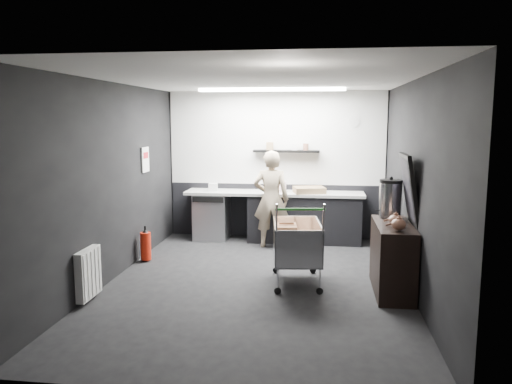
# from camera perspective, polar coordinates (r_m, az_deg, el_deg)

# --- Properties ---
(floor) EXTENTS (5.50, 5.50, 0.00)m
(floor) POSITION_cam_1_polar(r_m,az_deg,el_deg) (6.83, 0.06, -10.45)
(floor) COLOR black
(floor) RESTS_ON ground
(ceiling) EXTENTS (5.50, 5.50, 0.00)m
(ceiling) POSITION_cam_1_polar(r_m,az_deg,el_deg) (6.48, 0.07, 12.75)
(ceiling) COLOR white
(ceiling) RESTS_ON wall_back
(wall_back) EXTENTS (5.50, 0.00, 5.50)m
(wall_back) POSITION_cam_1_polar(r_m,az_deg,el_deg) (9.24, 2.29, 3.08)
(wall_back) COLOR black
(wall_back) RESTS_ON floor
(wall_front) EXTENTS (5.50, 0.00, 5.50)m
(wall_front) POSITION_cam_1_polar(r_m,az_deg,el_deg) (3.85, -5.28, -4.56)
(wall_front) COLOR black
(wall_front) RESTS_ON floor
(wall_left) EXTENTS (0.00, 5.50, 5.50)m
(wall_left) POSITION_cam_1_polar(r_m,az_deg,el_deg) (7.06, -16.24, 1.09)
(wall_left) COLOR black
(wall_left) RESTS_ON floor
(wall_right) EXTENTS (0.00, 5.50, 5.50)m
(wall_right) POSITION_cam_1_polar(r_m,az_deg,el_deg) (6.57, 17.63, 0.50)
(wall_right) COLOR black
(wall_right) RESTS_ON floor
(kitchen_wall_panel) EXTENTS (3.95, 0.02, 1.70)m
(kitchen_wall_panel) POSITION_cam_1_polar(r_m,az_deg,el_deg) (9.18, 2.30, 6.18)
(kitchen_wall_panel) COLOR silver
(kitchen_wall_panel) RESTS_ON wall_back
(dado_panel) EXTENTS (3.95, 0.02, 1.00)m
(dado_panel) POSITION_cam_1_polar(r_m,az_deg,el_deg) (9.34, 2.25, -2.13)
(dado_panel) COLOR black
(dado_panel) RESTS_ON wall_back
(floating_shelf) EXTENTS (1.20, 0.22, 0.04)m
(floating_shelf) POSITION_cam_1_polar(r_m,az_deg,el_deg) (9.07, 3.48, 4.69)
(floating_shelf) COLOR black
(floating_shelf) RESTS_ON wall_back
(wall_clock) EXTENTS (0.20, 0.03, 0.20)m
(wall_clock) POSITION_cam_1_polar(r_m,az_deg,el_deg) (9.15, 11.15, 7.90)
(wall_clock) COLOR silver
(wall_clock) RESTS_ON wall_back
(poster) EXTENTS (0.02, 0.30, 0.40)m
(poster) POSITION_cam_1_polar(r_m,az_deg,el_deg) (8.24, -12.54, 3.63)
(poster) COLOR white
(poster) RESTS_ON wall_left
(poster_red_band) EXTENTS (0.02, 0.22, 0.10)m
(poster_red_band) POSITION_cam_1_polar(r_m,az_deg,el_deg) (8.23, -12.52, 4.12)
(poster_red_band) COLOR red
(poster_red_band) RESTS_ON poster
(radiator) EXTENTS (0.10, 0.50, 0.60)m
(radiator) POSITION_cam_1_polar(r_m,az_deg,el_deg) (6.45, -18.62, -8.81)
(radiator) COLOR silver
(radiator) RESTS_ON wall_left
(ceiling_strip) EXTENTS (2.40, 0.20, 0.04)m
(ceiling_strip) POSITION_cam_1_polar(r_m,az_deg,el_deg) (8.31, 1.76, 11.60)
(ceiling_strip) COLOR white
(ceiling_strip) RESTS_ON ceiling
(prep_counter) EXTENTS (3.20, 0.61, 0.90)m
(prep_counter) POSITION_cam_1_polar(r_m,az_deg,el_deg) (9.03, 2.92, -2.77)
(prep_counter) COLOR black
(prep_counter) RESTS_ON floor
(person) EXTENTS (0.62, 0.41, 1.67)m
(person) POSITION_cam_1_polar(r_m,az_deg,el_deg) (8.53, 1.74, -0.83)
(person) COLOR beige
(person) RESTS_ON floor
(shopping_cart) EXTENTS (0.72, 1.08, 1.13)m
(shopping_cart) POSITION_cam_1_polar(r_m,az_deg,el_deg) (6.73, 4.64, -5.98)
(shopping_cart) COLOR silver
(shopping_cart) RESTS_ON floor
(sideboard) EXTENTS (0.51, 1.19, 1.78)m
(sideboard) POSITION_cam_1_polar(r_m,az_deg,el_deg) (6.64, 15.42, -6.22)
(sideboard) COLOR black
(sideboard) RESTS_ON floor
(fire_extinguisher) EXTENTS (0.16, 0.16, 0.53)m
(fire_extinguisher) POSITION_cam_1_polar(r_m,az_deg,el_deg) (7.98, -12.49, -5.93)
(fire_extinguisher) COLOR red
(fire_extinguisher) RESTS_ON floor
(cardboard_box) EXTENTS (0.61, 0.51, 0.11)m
(cardboard_box) POSITION_cam_1_polar(r_m,az_deg,el_deg) (8.87, 6.10, 0.24)
(cardboard_box) COLOR olive
(cardboard_box) RESTS_ON prep_counter
(pink_tub) EXTENTS (0.19, 0.19, 0.19)m
(pink_tub) POSITION_cam_1_polar(r_m,az_deg,el_deg) (8.94, 2.86, 0.62)
(pink_tub) COLOR white
(pink_tub) RESTS_ON prep_counter
(white_container) EXTENTS (0.17, 0.14, 0.14)m
(white_container) POSITION_cam_1_polar(r_m,az_deg,el_deg) (9.08, -4.93, 0.55)
(white_container) COLOR silver
(white_container) RESTS_ON prep_counter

